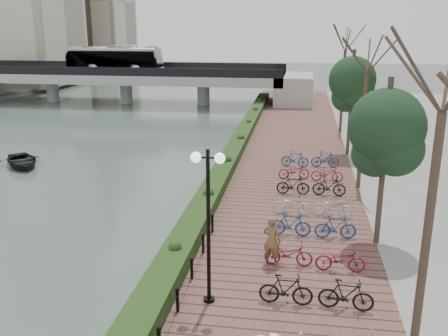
# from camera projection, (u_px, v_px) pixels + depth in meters

# --- Properties ---
(river_water) EXTENTS (30.00, 130.00, 0.02)m
(river_water) POSITION_uv_depth(u_px,v_px,m) (40.00, 142.00, 38.47)
(river_water) COLOR #4B5E54
(river_water) RESTS_ON ground
(promenade) EXTENTS (8.00, 75.00, 0.50)m
(promenade) POSITION_uv_depth(u_px,v_px,m) (283.00, 180.00, 28.50)
(promenade) COLOR brown
(promenade) RESTS_ON ground
(hedge) EXTENTS (1.10, 56.00, 0.60)m
(hedge) POSITION_uv_depth(u_px,v_px,m) (230.00, 157.00, 31.22)
(hedge) COLOR #1D3714
(hedge) RESTS_ON promenade
(chain_fence) EXTENTS (0.10, 14.10, 0.70)m
(chain_fence) POSITION_uv_depth(u_px,v_px,m) (169.00, 319.00, 14.00)
(chain_fence) COLOR black
(chain_fence) RESTS_ON promenade
(lamppost) EXTENTS (1.02, 0.32, 4.89)m
(lamppost) POSITION_uv_depth(u_px,v_px,m) (208.00, 194.00, 14.62)
(lamppost) COLOR black
(lamppost) RESTS_ON promenade
(pedestrian) EXTENTS (0.79, 0.65, 1.86)m
(pedestrian) POSITION_uv_depth(u_px,v_px,m) (272.00, 240.00, 17.71)
(pedestrian) COLOR brown
(pedestrian) RESTS_ON promenade
(bicycle_parking) EXTENTS (2.40, 19.89, 1.00)m
(bicycle_parking) POSITION_uv_depth(u_px,v_px,m) (312.00, 216.00, 21.20)
(bicycle_parking) COLOR silver
(bicycle_parking) RESTS_ON promenade
(street_trees) EXTENTS (3.20, 37.12, 6.80)m
(street_trees) POSITION_uv_depth(u_px,v_px,m) (371.00, 143.00, 22.38)
(street_trees) COLOR #3C3123
(street_trees) RESTS_ON promenade
(bridge) EXTENTS (36.00, 10.77, 6.50)m
(bridge) POSITION_uv_depth(u_px,v_px,m) (123.00, 73.00, 56.54)
(bridge) COLOR #9B9B96
(bridge) RESTS_ON ground
(boat) EXTENTS (4.44, 4.58, 0.77)m
(boat) POSITION_uv_depth(u_px,v_px,m) (21.00, 161.00, 31.81)
(boat) COLOR black
(boat) RESTS_ON river_water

